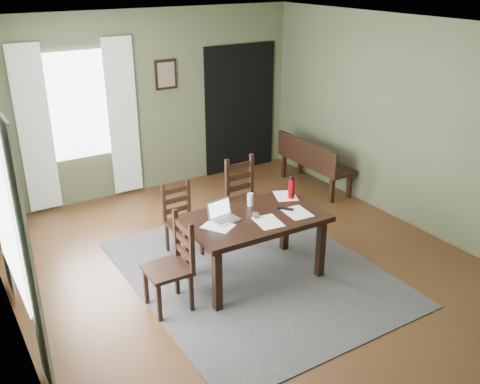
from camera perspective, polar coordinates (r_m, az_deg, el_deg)
ground at (r=6.22m, az=1.47°, el=-8.61°), size 5.00×6.00×0.01m
room_shell at (r=5.49m, az=1.66°, el=7.63°), size 5.02×6.02×2.71m
rug at (r=6.22m, az=1.47°, el=-8.53°), size 2.60×3.20×0.01m
dining_table at (r=5.82m, az=1.57°, el=-3.40°), size 1.53×0.94×0.75m
chair_end at (r=5.46m, az=-7.26°, el=-7.77°), size 0.44×0.44×0.98m
chair_back_left at (r=6.47m, az=-6.23°, el=-2.99°), size 0.39×0.39×0.88m
chair_back_right at (r=6.86m, az=0.61°, el=-0.68°), size 0.46×0.46×1.01m
bench at (r=8.37m, az=7.73°, el=3.45°), size 0.45×1.40×0.79m
laptop at (r=5.68m, az=-1.88°, el=-2.45°), size 0.33×0.27×0.20m
computer_mouse at (r=5.75m, az=1.73°, el=-2.51°), size 0.10×0.12×0.03m
tv_remote at (r=5.94m, az=4.86°, el=-1.79°), size 0.15×0.17×0.02m
drinking_glass at (r=5.99m, az=1.11°, el=-0.82°), size 0.08×0.08×0.15m
water_bottle at (r=6.19m, az=5.51°, el=0.41°), size 0.09×0.09×0.27m
paper_a at (r=5.56m, az=-2.36°, el=-3.65°), size 0.36×0.38×0.00m
paper_b at (r=5.88m, az=6.10°, el=-2.19°), size 0.28×0.35×0.00m
paper_d at (r=6.29m, az=4.87°, el=-0.41°), size 0.34×0.38×0.00m
paper_e at (r=5.65m, az=3.02°, el=-3.20°), size 0.29×0.36×0.00m
window_back at (r=7.84m, az=-16.90°, el=8.77°), size 1.00×0.01×1.50m
curtain_left_near at (r=4.35m, az=-21.65°, el=-7.14°), size 0.03×0.48×2.30m
curtain_back_left at (r=7.75m, az=-21.03°, el=6.13°), size 0.44×0.03×2.30m
curtain_back_right at (r=8.05m, az=-12.38°, el=7.74°), size 0.44×0.03×2.30m
framed_picture at (r=8.21m, az=-7.91°, el=12.31°), size 0.34×0.03×0.44m
doorway_back at (r=8.96m, az=0.01°, el=8.85°), size 1.30×0.03×2.10m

